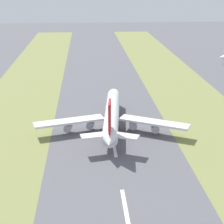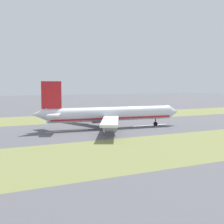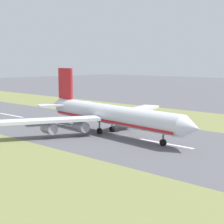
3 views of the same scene
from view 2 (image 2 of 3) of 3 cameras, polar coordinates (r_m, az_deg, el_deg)
The scene contains 6 objects.
ground_plane at distance 137.54m, azimuth 1.07°, elevation -2.83°, with size 800.00×800.00×0.00m, color #56565B.
grass_median_west at distance 178.39m, azimuth -5.61°, elevation -1.01°, with size 40.00×600.00×0.01m, color olive.
grass_median_east at distance 100.31m, azimuth 13.05°, elevation -5.97°, with size 40.00×600.00×0.01m, color olive.
centreline_dash_mid at distance 128.64m, azimuth -8.15°, elevation -3.44°, with size 1.20×18.00×0.01m, color silver.
centreline_dash_far at distance 145.99m, azimuth 6.95°, elevation -2.40°, with size 1.20×18.00×0.01m, color silver.
airplane_main_jet at distance 134.22m, azimuth -0.76°, elevation -0.44°, with size 63.79×67.21×20.20m.
Camera 2 is at (120.89, -62.73, 19.18)m, focal length 50.00 mm.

